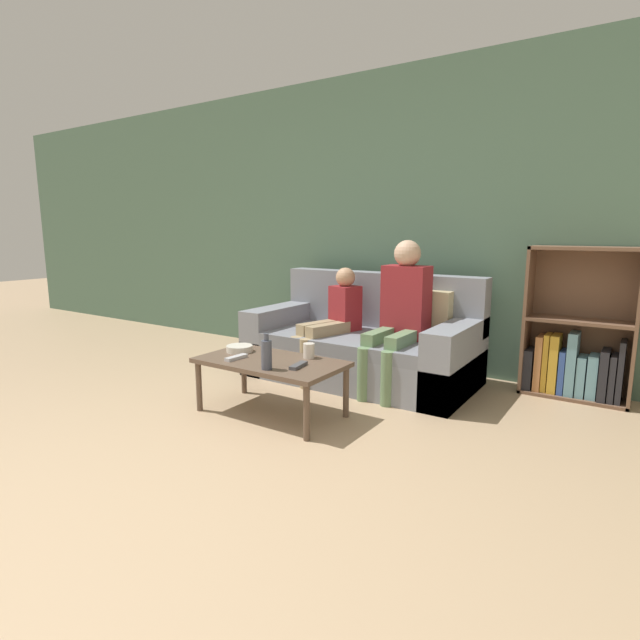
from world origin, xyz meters
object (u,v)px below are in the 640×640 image
object	(u,v)px
snack_bowl	(240,349)
person_adult	(401,307)
coffee_table	(271,366)
tv_remote_0	(298,365)
bookshelf	(577,344)
couch	(364,346)
tv_remote_1	(236,358)
bottle	(267,354)
person_child	(332,319)
cup_near	(309,351)

from	to	relation	value
snack_bowl	person_adult	bearing A→B (deg)	48.26
coffee_table	tv_remote_0	bearing A→B (deg)	-8.85
bookshelf	snack_bowl	size ratio (longest dim) A/B	5.98
couch	tv_remote_0	world-z (taller)	couch
coffee_table	tv_remote_1	xyz separation A→B (m)	(-0.21, -0.11, 0.05)
person_adult	snack_bowl	world-z (taller)	person_adult
coffee_table	person_adult	world-z (taller)	person_adult
person_adult	snack_bowl	size ratio (longest dim) A/B	6.20
person_adult	bookshelf	bearing A→B (deg)	26.26
bookshelf	tv_remote_0	size ratio (longest dim) A/B	6.32
coffee_table	tv_remote_1	size ratio (longest dim) A/B	5.66
tv_remote_1	coffee_table	bearing A→B (deg)	31.50
tv_remote_0	bottle	bearing A→B (deg)	-141.72
tv_remote_1	couch	bearing A→B (deg)	77.83
bookshelf	coffee_table	bearing A→B (deg)	-137.29
bookshelf	coffee_table	world-z (taller)	bookshelf
tv_remote_0	snack_bowl	size ratio (longest dim) A/B	0.95
person_child	snack_bowl	size ratio (longest dim) A/B	4.95
cup_near	snack_bowl	size ratio (longest dim) A/B	0.54
bookshelf	tv_remote_1	world-z (taller)	bookshelf
person_adult	cup_near	bearing A→B (deg)	-110.39
person_child	coffee_table	bearing A→B (deg)	-69.10
coffee_table	tv_remote_0	distance (m)	0.26
snack_bowl	tv_remote_0	bearing A→B (deg)	-9.44
person_child	tv_remote_0	world-z (taller)	person_child
person_adult	person_child	xyz separation A→B (m)	(-0.59, -0.05, -0.14)
cup_near	bookshelf	bearing A→B (deg)	42.29
couch	bottle	size ratio (longest dim) A/B	8.06
coffee_table	bottle	xyz separation A→B (m)	(0.12, -0.19, 0.13)
bookshelf	person_adult	bearing A→B (deg)	-154.80
coffee_table	cup_near	xyz separation A→B (m)	(0.18, 0.19, 0.09)
tv_remote_1	cup_near	bearing A→B (deg)	40.84
person_adult	person_child	bearing A→B (deg)	-173.66
cup_near	couch	bearing A→B (deg)	93.80
bookshelf	cup_near	bearing A→B (deg)	-137.71
person_child	snack_bowl	bearing A→B (deg)	-90.12
bottle	person_adult	bearing A→B (deg)	72.33
snack_bowl	tv_remote_1	bearing A→B (deg)	-53.53
person_adult	tv_remote_1	size ratio (longest dim) A/B	6.65
coffee_table	person_adult	xyz separation A→B (m)	(0.49, 0.98, 0.31)
coffee_table	person_adult	distance (m)	1.14
cup_near	person_adult	bearing A→B (deg)	68.55
cup_near	bottle	xyz separation A→B (m)	(-0.06, -0.37, 0.05)
tv_remote_1	snack_bowl	bearing A→B (deg)	129.83
couch	tv_remote_1	bearing A→B (deg)	-105.53
person_adult	bottle	size ratio (longest dim) A/B	5.06
person_adult	cup_near	distance (m)	0.88
bookshelf	tv_remote_1	distance (m)	2.47
tv_remote_1	bottle	xyz separation A→B (m)	(0.33, -0.08, 0.09)
bookshelf	snack_bowl	xyz separation A→B (m)	(-1.97, -1.46, -0.00)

